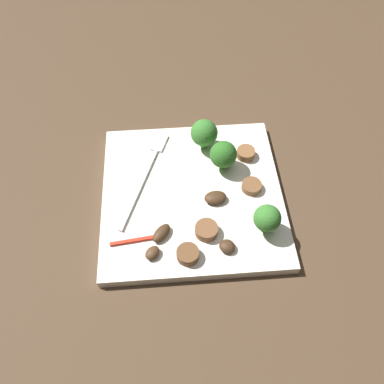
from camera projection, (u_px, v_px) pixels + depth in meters
ground_plane at (192, 198)px, 0.57m from camera, size 1.40×1.40×0.00m
plate at (192, 195)px, 0.56m from camera, size 0.25×0.25×0.02m
fork at (147, 171)px, 0.57m from camera, size 0.17×0.07×0.00m
broccoli_floret_0 at (204, 133)px, 0.58m from camera, size 0.04×0.04×0.05m
broccoli_floret_1 at (223, 155)px, 0.56m from camera, size 0.04×0.04×0.05m
broccoli_floret_2 at (267, 218)px, 0.50m from camera, size 0.04×0.04×0.05m
sausage_slice_0 at (246, 153)px, 0.59m from camera, size 0.04×0.04×0.01m
sausage_slice_1 at (206, 230)px, 0.51m from camera, size 0.04×0.04×0.01m
sausage_slice_2 at (252, 187)px, 0.55m from camera, size 0.04×0.04×0.01m
sausage_slice_3 at (188, 254)px, 0.49m from camera, size 0.03×0.03×0.01m
mushroom_0 at (227, 246)px, 0.50m from camera, size 0.03×0.03×0.01m
mushroom_1 at (215, 198)px, 0.54m from camera, size 0.02×0.03×0.01m
mushroom_2 at (161, 233)px, 0.51m from camera, size 0.03×0.03×0.01m
mushroom_3 at (152, 253)px, 0.49m from camera, size 0.03×0.03×0.01m
pepper_strip_2 at (132, 241)px, 0.51m from camera, size 0.01×0.06×0.00m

